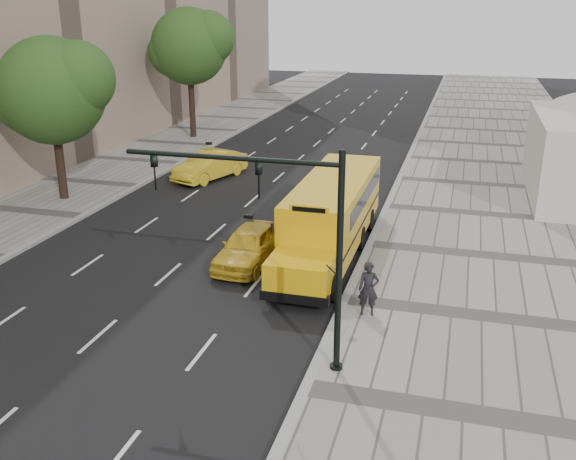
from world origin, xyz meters
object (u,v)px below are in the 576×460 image
(pedestrian, at_px, (368,289))
(traffic_signal, at_px, (288,232))
(tree_b, at_px, (53,90))
(tree_c, at_px, (190,46))
(school_bus, at_px, (333,209))
(taxi_far, at_px, (210,165))
(taxi_near, at_px, (249,246))

(pedestrian, bearing_deg, traffic_signal, -126.55)
(tree_b, distance_m, tree_c, 16.86)
(school_bus, xyz_separation_m, taxi_far, (-9.27, 9.24, -0.94))
(taxi_near, height_order, traffic_signal, traffic_signal)
(taxi_near, distance_m, taxi_far, 13.33)
(tree_b, bearing_deg, pedestrian, -27.25)
(tree_c, distance_m, school_bus, 25.39)
(school_bus, xyz_separation_m, pedestrian, (2.43, -5.82, -0.70))
(tree_c, height_order, school_bus, tree_c)
(tree_b, height_order, school_bus, tree_b)
(school_bus, distance_m, pedestrian, 6.34)
(traffic_signal, bearing_deg, taxi_near, 117.14)
(school_bus, bearing_deg, tree_b, 168.23)
(tree_c, height_order, taxi_far, tree_c)
(tree_b, height_order, pedestrian, tree_b)
(school_bus, bearing_deg, taxi_near, -139.32)
(tree_b, relative_size, taxi_far, 1.68)
(school_bus, height_order, pedestrian, school_bus)
(tree_b, xyz_separation_m, traffic_signal, (15.59, -12.43, -1.65))
(taxi_far, relative_size, pedestrian, 2.72)
(tree_b, relative_size, tree_c, 0.87)
(tree_c, height_order, pedestrian, tree_c)
(taxi_far, bearing_deg, tree_c, 137.03)
(tree_c, xyz_separation_m, traffic_signal, (15.59, -29.25, -2.74))
(taxi_far, xyz_separation_m, pedestrian, (11.70, -15.06, 0.24))
(taxi_far, height_order, traffic_signal, traffic_signal)
(tree_c, height_order, taxi_near, tree_c)
(taxi_near, xyz_separation_m, taxi_far, (-6.43, 11.68, 0.05))
(taxi_far, bearing_deg, school_bus, -25.62)
(traffic_signal, bearing_deg, tree_c, 118.05)
(traffic_signal, bearing_deg, taxi_far, 118.22)
(taxi_far, bearing_deg, traffic_signal, -42.50)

